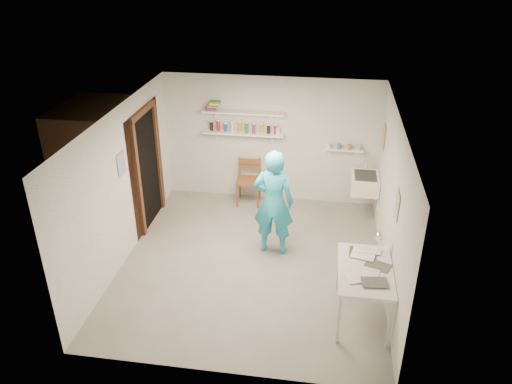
# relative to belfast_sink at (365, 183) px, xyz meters

# --- Properties ---
(floor) EXTENTS (4.00, 4.50, 0.02)m
(floor) POSITION_rel_belfast_sink_xyz_m (-1.75, -1.70, -0.71)
(floor) COLOR slate
(floor) RESTS_ON ground
(ceiling) EXTENTS (4.00, 4.50, 0.02)m
(ceiling) POSITION_rel_belfast_sink_xyz_m (-1.75, -1.70, 1.71)
(ceiling) COLOR silver
(ceiling) RESTS_ON wall_back
(wall_back) EXTENTS (4.00, 0.02, 2.40)m
(wall_back) POSITION_rel_belfast_sink_xyz_m (-1.75, 0.56, 0.50)
(wall_back) COLOR silver
(wall_back) RESTS_ON ground
(wall_front) EXTENTS (4.00, 0.02, 2.40)m
(wall_front) POSITION_rel_belfast_sink_xyz_m (-1.75, -3.96, 0.50)
(wall_front) COLOR silver
(wall_front) RESTS_ON ground
(wall_left) EXTENTS (0.02, 4.50, 2.40)m
(wall_left) POSITION_rel_belfast_sink_xyz_m (-3.76, -1.70, 0.50)
(wall_left) COLOR silver
(wall_left) RESTS_ON ground
(wall_right) EXTENTS (0.02, 4.50, 2.40)m
(wall_right) POSITION_rel_belfast_sink_xyz_m (0.26, -1.70, 0.50)
(wall_right) COLOR silver
(wall_right) RESTS_ON ground
(doorway_recess) EXTENTS (0.02, 0.90, 2.00)m
(doorway_recess) POSITION_rel_belfast_sink_xyz_m (-3.74, -0.65, 0.30)
(doorway_recess) COLOR black
(doorway_recess) RESTS_ON wall_left
(corridor_box) EXTENTS (1.40, 1.50, 2.10)m
(corridor_box) POSITION_rel_belfast_sink_xyz_m (-4.45, -0.65, 0.35)
(corridor_box) COLOR brown
(corridor_box) RESTS_ON ground
(door_lintel) EXTENTS (0.06, 1.05, 0.10)m
(door_lintel) POSITION_rel_belfast_sink_xyz_m (-3.72, -0.65, 1.35)
(door_lintel) COLOR brown
(door_lintel) RESTS_ON wall_left
(door_jamb_near) EXTENTS (0.06, 0.10, 2.00)m
(door_jamb_near) POSITION_rel_belfast_sink_xyz_m (-3.72, -1.15, 0.30)
(door_jamb_near) COLOR brown
(door_jamb_near) RESTS_ON ground
(door_jamb_far) EXTENTS (0.06, 0.10, 2.00)m
(door_jamb_far) POSITION_rel_belfast_sink_xyz_m (-3.72, -0.15, 0.30)
(door_jamb_far) COLOR brown
(door_jamb_far) RESTS_ON ground
(shelf_lower) EXTENTS (1.50, 0.22, 0.03)m
(shelf_lower) POSITION_rel_belfast_sink_xyz_m (-2.25, 0.43, 0.65)
(shelf_lower) COLOR white
(shelf_lower) RESTS_ON wall_back
(shelf_upper) EXTENTS (1.50, 0.22, 0.03)m
(shelf_upper) POSITION_rel_belfast_sink_xyz_m (-2.25, 0.43, 1.05)
(shelf_upper) COLOR white
(shelf_upper) RESTS_ON wall_back
(ledge_shelf) EXTENTS (0.70, 0.14, 0.03)m
(ledge_shelf) POSITION_rel_belfast_sink_xyz_m (-0.40, 0.47, 0.42)
(ledge_shelf) COLOR white
(ledge_shelf) RESTS_ON wall_back
(poster_left) EXTENTS (0.01, 0.28, 0.36)m
(poster_left) POSITION_rel_belfast_sink_xyz_m (-3.74, -1.65, 0.85)
(poster_left) COLOR #334C7F
(poster_left) RESTS_ON wall_left
(poster_right_a) EXTENTS (0.01, 0.34, 0.42)m
(poster_right_a) POSITION_rel_belfast_sink_xyz_m (0.24, 0.10, 0.85)
(poster_right_a) COLOR #995933
(poster_right_a) RESTS_ON wall_right
(poster_right_b) EXTENTS (0.01, 0.30, 0.38)m
(poster_right_b) POSITION_rel_belfast_sink_xyz_m (0.24, -2.25, 0.80)
(poster_right_b) COLOR #3F724C
(poster_right_b) RESTS_ON wall_right
(belfast_sink) EXTENTS (0.48, 0.60, 0.30)m
(belfast_sink) POSITION_rel_belfast_sink_xyz_m (0.00, 0.00, 0.00)
(belfast_sink) COLOR white
(belfast_sink) RESTS_ON wall_right
(man) EXTENTS (0.66, 0.45, 1.76)m
(man) POSITION_rel_belfast_sink_xyz_m (-1.47, -1.30, 0.18)
(man) COLOR #27ABC7
(man) RESTS_ON ground
(wall_clock) EXTENTS (0.32, 0.05, 0.32)m
(wall_clock) POSITION_rel_belfast_sink_xyz_m (-1.48, -1.08, 0.48)
(wall_clock) COLOR beige
(wall_clock) RESTS_ON man
(wooden_chair) EXTENTS (0.47, 0.45, 0.96)m
(wooden_chair) POSITION_rel_belfast_sink_xyz_m (-2.12, 0.23, -0.22)
(wooden_chair) COLOR brown
(wooden_chair) RESTS_ON ground
(work_table) EXTENTS (0.70, 1.16, 0.78)m
(work_table) POSITION_rel_belfast_sink_xyz_m (-0.11, -2.71, -0.31)
(work_table) COLOR silver
(work_table) RESTS_ON ground
(desk_lamp) EXTENTS (0.15, 0.15, 0.15)m
(desk_lamp) POSITION_rel_belfast_sink_xyz_m (0.08, -2.24, 0.30)
(desk_lamp) COLOR white
(desk_lamp) RESTS_ON work_table
(spray_cans) EXTENTS (1.32, 0.06, 0.17)m
(spray_cans) POSITION_rel_belfast_sink_xyz_m (-2.25, 0.43, 0.75)
(spray_cans) COLOR black
(spray_cans) RESTS_ON shelf_lower
(book_stack) EXTENTS (0.28, 0.14, 0.17)m
(book_stack) POSITION_rel_belfast_sink_xyz_m (-2.80, 0.43, 1.15)
(book_stack) COLOR red
(book_stack) RESTS_ON shelf_upper
(ledge_pots) EXTENTS (0.48, 0.07, 0.09)m
(ledge_pots) POSITION_rel_belfast_sink_xyz_m (-0.40, 0.47, 0.48)
(ledge_pots) COLOR silver
(ledge_pots) RESTS_ON ledge_shelf
(papers) EXTENTS (0.30, 0.22, 0.03)m
(papers) POSITION_rel_belfast_sink_xyz_m (-0.11, -2.71, 0.09)
(papers) COLOR silver
(papers) RESTS_ON work_table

